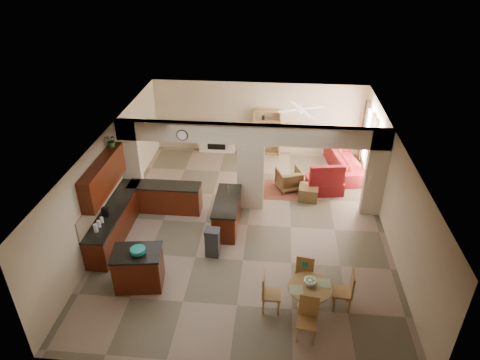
# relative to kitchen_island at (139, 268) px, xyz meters

# --- Properties ---
(floor) EXTENTS (10.00, 10.00, 0.00)m
(floor) POSITION_rel_kitchen_island_xyz_m (2.44, 2.71, -0.51)
(floor) COLOR #88715E
(floor) RESTS_ON ground
(ceiling) EXTENTS (10.00, 10.00, 0.00)m
(ceiling) POSITION_rel_kitchen_island_xyz_m (2.44, 2.71, 2.29)
(ceiling) COLOR white
(ceiling) RESTS_ON wall_back
(wall_back) EXTENTS (8.00, 0.00, 8.00)m
(wall_back) POSITION_rel_kitchen_island_xyz_m (2.44, 7.71, 0.89)
(wall_back) COLOR #BEAB8B
(wall_back) RESTS_ON floor
(wall_front) EXTENTS (8.00, 0.00, 8.00)m
(wall_front) POSITION_rel_kitchen_island_xyz_m (2.44, -2.29, 0.89)
(wall_front) COLOR #BEAB8B
(wall_front) RESTS_ON floor
(wall_left) EXTENTS (0.00, 10.00, 10.00)m
(wall_left) POSITION_rel_kitchen_island_xyz_m (-1.56, 2.71, 0.89)
(wall_left) COLOR #BEAB8B
(wall_left) RESTS_ON floor
(wall_right) EXTENTS (0.00, 10.00, 10.00)m
(wall_right) POSITION_rel_kitchen_island_xyz_m (6.44, 2.71, 0.89)
(wall_right) COLOR #BEAB8B
(wall_right) RESTS_ON floor
(partition_left_pier) EXTENTS (0.60, 0.25, 2.80)m
(partition_left_pier) POSITION_rel_kitchen_island_xyz_m (-1.26, 3.71, 0.89)
(partition_left_pier) COLOR #BEAB8B
(partition_left_pier) RESTS_ON floor
(partition_center_pier) EXTENTS (0.80, 0.25, 2.20)m
(partition_center_pier) POSITION_rel_kitchen_island_xyz_m (2.44, 3.71, 0.59)
(partition_center_pier) COLOR #BEAB8B
(partition_center_pier) RESTS_ON floor
(partition_right_pier) EXTENTS (0.60, 0.25, 2.80)m
(partition_right_pier) POSITION_rel_kitchen_island_xyz_m (6.14, 3.71, 0.89)
(partition_right_pier) COLOR #BEAB8B
(partition_right_pier) RESTS_ON floor
(partition_header) EXTENTS (8.00, 0.25, 0.60)m
(partition_header) POSITION_rel_kitchen_island_xyz_m (2.44, 3.71, 1.99)
(partition_header) COLOR #BEAB8B
(partition_header) RESTS_ON partition_center_pier
(kitchen_counter) EXTENTS (2.52, 3.29, 1.48)m
(kitchen_counter) POSITION_rel_kitchen_island_xyz_m (-0.82, 2.46, -0.04)
(kitchen_counter) COLOR #3D1707
(kitchen_counter) RESTS_ON floor
(upper_cabinets) EXTENTS (0.35, 2.40, 0.90)m
(upper_cabinets) POSITION_rel_kitchen_island_xyz_m (-1.38, 1.91, 1.41)
(upper_cabinets) COLOR #3D1707
(upper_cabinets) RESTS_ON wall_left
(peninsula) EXTENTS (0.70, 1.85, 0.91)m
(peninsula) POSITION_rel_kitchen_island_xyz_m (1.84, 2.60, -0.05)
(peninsula) COLOR #3D1707
(peninsula) RESTS_ON floor
(wall_clock) EXTENTS (0.34, 0.03, 0.34)m
(wall_clock) POSITION_rel_kitchen_island_xyz_m (0.44, 3.56, 1.94)
(wall_clock) COLOR #51331B
(wall_clock) RESTS_ON partition_header
(rug) EXTENTS (1.60, 1.30, 0.01)m
(rug) POSITION_rel_kitchen_island_xyz_m (3.64, 4.81, -0.50)
(rug) COLOR brown
(rug) RESTS_ON floor
(fireplace) EXTENTS (1.60, 0.35, 1.20)m
(fireplace) POSITION_rel_kitchen_island_xyz_m (0.84, 7.55, 0.11)
(fireplace) COLOR beige
(fireplace) RESTS_ON floor
(shelving_unit) EXTENTS (1.00, 0.32, 1.80)m
(shelving_unit) POSITION_rel_kitchen_island_xyz_m (2.79, 7.53, 0.39)
(shelving_unit) COLOR brown
(shelving_unit) RESTS_ON floor
(window_a) EXTENTS (0.02, 0.90, 1.90)m
(window_a) POSITION_rel_kitchen_island_xyz_m (6.41, 5.01, 0.69)
(window_a) COLOR white
(window_a) RESTS_ON wall_right
(window_b) EXTENTS (0.02, 0.90, 1.90)m
(window_b) POSITION_rel_kitchen_island_xyz_m (6.41, 6.71, 0.69)
(window_b) COLOR white
(window_b) RESTS_ON wall_right
(glazed_door) EXTENTS (0.02, 0.70, 2.10)m
(glazed_door) POSITION_rel_kitchen_island_xyz_m (6.41, 5.86, 0.54)
(glazed_door) COLOR white
(glazed_door) RESTS_ON wall_right
(drape_a_left) EXTENTS (0.10, 0.28, 2.30)m
(drape_a_left) POSITION_rel_kitchen_island_xyz_m (6.37, 4.41, 0.69)
(drape_a_left) COLOR #42201A
(drape_a_left) RESTS_ON wall_right
(drape_a_right) EXTENTS (0.10, 0.28, 2.30)m
(drape_a_right) POSITION_rel_kitchen_island_xyz_m (6.37, 5.61, 0.69)
(drape_a_right) COLOR #42201A
(drape_a_right) RESTS_ON wall_right
(drape_b_left) EXTENTS (0.10, 0.28, 2.30)m
(drape_b_left) POSITION_rel_kitchen_island_xyz_m (6.37, 6.11, 0.69)
(drape_b_left) COLOR #42201A
(drape_b_left) RESTS_ON wall_right
(drape_b_right) EXTENTS (0.10, 0.28, 2.30)m
(drape_b_right) POSITION_rel_kitchen_island_xyz_m (6.37, 7.31, 0.69)
(drape_b_right) COLOR #42201A
(drape_b_right) RESTS_ON wall_right
(ceiling_fan) EXTENTS (1.00, 1.00, 0.10)m
(ceiling_fan) POSITION_rel_kitchen_island_xyz_m (3.94, 5.71, 2.05)
(ceiling_fan) COLOR white
(ceiling_fan) RESTS_ON ceiling
(kitchen_island) EXTENTS (1.27, 0.98, 1.01)m
(kitchen_island) POSITION_rel_kitchen_island_xyz_m (0.00, 0.00, 0.00)
(kitchen_island) COLOR #3D1707
(kitchen_island) RESTS_ON floor
(teal_bowl) EXTENTS (0.36, 0.36, 0.17)m
(teal_bowl) POSITION_rel_kitchen_island_xyz_m (0.08, -0.07, 0.58)
(teal_bowl) COLOR #13897B
(teal_bowl) RESTS_ON kitchen_island
(trash_can) EXTENTS (0.38, 0.33, 0.77)m
(trash_can) POSITION_rel_kitchen_island_xyz_m (1.62, 1.27, -0.12)
(trash_can) COLOR #2C2C2E
(trash_can) RESTS_ON floor
(dining_table) EXTENTS (0.99, 0.99, 0.68)m
(dining_table) POSITION_rel_kitchen_island_xyz_m (4.08, -0.42, -0.04)
(dining_table) COLOR brown
(dining_table) RESTS_ON floor
(fruit_bowl) EXTENTS (0.28, 0.28, 0.15)m
(fruit_bowl) POSITION_rel_kitchen_island_xyz_m (4.08, -0.35, 0.25)
(fruit_bowl) COLOR #75AE25
(fruit_bowl) RESTS_ON dining_table
(sofa) EXTENTS (2.67, 1.43, 0.74)m
(sofa) POSITION_rel_kitchen_island_xyz_m (5.74, 6.37, -0.14)
(sofa) COLOR maroon
(sofa) RESTS_ON floor
(chaise) EXTENTS (1.26, 1.09, 0.45)m
(chaise) POSITION_rel_kitchen_island_xyz_m (4.85, 4.91, -0.28)
(chaise) COLOR maroon
(chaise) RESTS_ON floor
(armchair) EXTENTS (0.99, 1.00, 0.71)m
(armchair) POSITION_rel_kitchen_island_xyz_m (3.67, 4.96, -0.15)
(armchair) COLOR maroon
(armchair) RESTS_ON floor
(ottoman) EXTENTS (0.67, 0.67, 0.45)m
(ottoman) POSITION_rel_kitchen_island_xyz_m (4.29, 4.35, -0.28)
(ottoman) COLOR maroon
(ottoman) RESTS_ON floor
(plant) EXTENTS (0.41, 0.38, 0.37)m
(plant) POSITION_rel_kitchen_island_xyz_m (-1.38, 2.79, 2.05)
(plant) COLOR #154F15
(plant) RESTS_ON upper_cabinets
(chair_north) EXTENTS (0.49, 0.49, 1.02)m
(chair_north) POSITION_rel_kitchen_island_xyz_m (4.00, 0.27, 0.05)
(chair_north) COLOR brown
(chair_north) RESTS_ON floor
(chair_east) EXTENTS (0.45, 0.45, 1.02)m
(chair_east) POSITION_rel_kitchen_island_xyz_m (4.93, -0.30, 0.05)
(chair_east) COLOR brown
(chair_east) RESTS_ON floor
(chair_south) EXTENTS (0.47, 0.47, 1.02)m
(chair_south) POSITION_rel_kitchen_island_xyz_m (4.02, -1.16, 0.05)
(chair_south) COLOR brown
(chair_south) RESTS_ON floor
(chair_west) EXTENTS (0.43, 0.42, 1.02)m
(chair_west) POSITION_rel_kitchen_island_xyz_m (3.15, -0.51, 0.05)
(chair_west) COLOR brown
(chair_west) RESTS_ON floor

